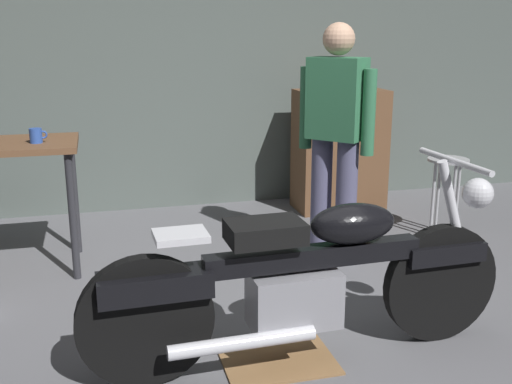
# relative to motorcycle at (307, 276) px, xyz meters

# --- Properties ---
(ground_plane) EXTENTS (12.00, 12.00, 0.00)m
(ground_plane) POSITION_rel_motorcycle_xyz_m (-0.03, 0.19, -0.45)
(ground_plane) COLOR slate
(back_wall) EXTENTS (8.00, 0.12, 3.10)m
(back_wall) POSITION_rel_motorcycle_xyz_m (-0.03, 2.99, 1.10)
(back_wall) COLOR #56605B
(back_wall) RESTS_ON ground_plane
(motorcycle) EXTENTS (2.19, 0.60, 1.00)m
(motorcycle) POSITION_rel_motorcycle_xyz_m (0.00, 0.00, 0.00)
(motorcycle) COLOR black
(motorcycle) RESTS_ON ground_plane
(person_standing) EXTENTS (0.42, 0.45, 1.67)m
(person_standing) POSITION_rel_motorcycle_xyz_m (0.66, 1.31, 0.48)
(person_standing) COLOR #545374
(person_standing) RESTS_ON ground_plane
(shop_stool) EXTENTS (0.32, 0.32, 0.64)m
(shop_stool) POSITION_rel_motorcycle_xyz_m (1.71, 1.52, 0.05)
(shop_stool) COLOR #B2B2B7
(shop_stool) RESTS_ON ground_plane
(wooden_dresser) EXTENTS (0.80, 0.47, 1.10)m
(wooden_dresser) POSITION_rel_motorcycle_xyz_m (1.19, 2.49, 0.10)
(wooden_dresser) COLOR brown
(wooden_dresser) RESTS_ON ground_plane
(drip_tray) EXTENTS (0.56, 0.40, 0.01)m
(drip_tray) POSITION_rel_motorcycle_xyz_m (-0.14, 0.00, -0.44)
(drip_tray) COLOR olive
(drip_tray) RESTS_ON ground_plane
(mug_blue_enamel) EXTENTS (0.11, 0.08, 0.10)m
(mug_blue_enamel) POSITION_rel_motorcycle_xyz_m (-1.34, 1.56, 0.50)
(mug_blue_enamel) COLOR #2D51AD
(mug_blue_enamel) RESTS_ON workbench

